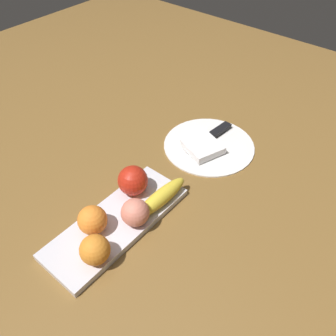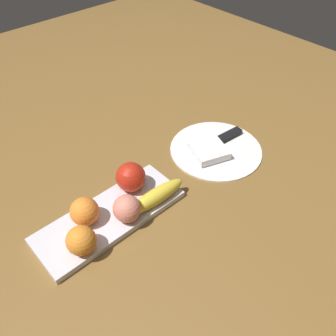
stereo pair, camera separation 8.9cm
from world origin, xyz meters
name	(u,v)px [view 1 (the left image)]	position (x,y,z in m)	size (l,w,h in m)	color
ground_plane	(119,226)	(0.00, 0.00, 0.00)	(2.40, 2.40, 0.00)	brown
fruit_tray	(117,222)	(0.00, -0.01, 0.01)	(0.35, 0.13, 0.02)	silver
apple	(133,181)	(-0.09, -0.04, 0.05)	(0.07, 0.07, 0.07)	red
banana	(161,197)	(-0.10, 0.04, 0.04)	(0.16, 0.04, 0.04)	yellow
orange_near_apple	(92,220)	(0.05, -0.03, 0.05)	(0.06, 0.06, 0.06)	orange
orange_near_banana	(95,250)	(0.10, 0.03, 0.05)	(0.06, 0.06, 0.06)	orange
peach	(135,212)	(-0.03, 0.03, 0.05)	(0.06, 0.06, 0.06)	#E07F69
dinner_plate	(209,145)	(-0.37, -0.01, 0.00)	(0.26, 0.26, 0.01)	white
folded_napkin	(203,147)	(-0.33, -0.01, 0.02)	(0.09, 0.09, 0.02)	white
knife	(216,133)	(-0.41, -0.02, 0.01)	(0.18, 0.04, 0.01)	silver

